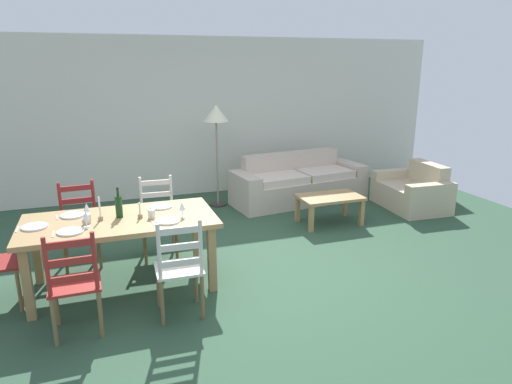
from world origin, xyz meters
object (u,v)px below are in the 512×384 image
object	(u,v)px
dining_chair_far_left	(80,224)
wine_bottle	(119,206)
dining_table	(120,227)
armchair_upholstered	(414,192)
coffee_cup_secondary	(87,218)
couch	(297,184)
dining_chair_near_left	(74,284)
wine_glass_near_right	(182,207)
coffee_cup_primary	(152,214)
wine_glass_near_left	(86,216)
coffee_table	(330,200)
standing_lamp	(216,119)
dining_chair_far_right	(158,217)
wine_glass_far_left	(87,208)
dining_chair_near_right	(179,268)

from	to	relation	value
dining_chair_far_left	wine_bottle	xyz separation A→B (m)	(0.42, -0.71, 0.39)
dining_table	dining_chair_far_left	size ratio (longest dim) A/B	1.98
dining_chair_far_left	armchair_upholstered	xyz separation A→B (m)	(5.03, 0.52, -0.23)
dining_chair_far_left	dining_table	bearing A→B (deg)	-61.21
coffee_cup_secondary	couch	size ratio (longest dim) A/B	0.04
dining_table	dining_chair_near_left	size ratio (longest dim) A/B	1.98
wine_glass_near_right	dining_table	bearing A→B (deg)	165.69
coffee_cup_primary	armchair_upholstered	size ratio (longest dim) A/B	0.07
wine_glass_near_left	coffee_cup_secondary	bearing A→B (deg)	86.41
coffee_cup_secondary	dining_chair_far_left	bearing A→B (deg)	98.59
coffee_table	couch	bearing A→B (deg)	88.17
wine_bottle	standing_lamp	distance (m)	2.95
dining_table	coffee_table	size ratio (longest dim) A/B	2.11
dining_chair_far_left	coffee_cup_secondary	distance (m)	0.86
wine_bottle	dining_chair_far_right	bearing A→B (deg)	55.28
dining_chair_far_right	wine_glass_far_left	xyz separation A→B (m)	(-0.77, -0.59, 0.38)
dining_chair_near_right	wine_glass_near_right	world-z (taller)	dining_chair_near_right
wine_glass_far_left	standing_lamp	world-z (taller)	standing_lamp
coffee_cup_secondary	coffee_table	xyz separation A→B (m)	(3.25, 1.06, -0.44)
dining_chair_far_right	coffee_table	bearing A→B (deg)	7.48
armchair_upholstered	wine_glass_near_right	bearing A→B (deg)	-160.15
coffee_cup_secondary	wine_glass_near_right	bearing A→B (deg)	-8.37
wine_glass_far_left	couch	bearing A→B (deg)	32.96
dining_chair_near_left	couch	world-z (taller)	dining_chair_near_left
coffee_cup_secondary	coffee_table	bearing A→B (deg)	18.15
dining_chair_far_left	couch	distance (m)	3.72
coffee_cup_secondary	couch	distance (m)	4.03
wine_glass_near_left	wine_glass_far_left	size ratio (longest dim) A/B	1.00
dining_table	coffee_cup_secondary	world-z (taller)	coffee_cup_secondary
wine_glass_near_right	dining_chair_near_right	bearing A→B (deg)	-104.07
wine_glass_far_left	couch	world-z (taller)	wine_glass_far_left
dining_chair_far_left	armchair_upholstered	world-z (taller)	dining_chair_far_left
coffee_cup_primary	armchair_upholstered	world-z (taller)	coffee_cup_primary
dining_chair_far_right	armchair_upholstered	bearing A→B (deg)	7.85
dining_chair_near_right	couch	size ratio (longest dim) A/B	0.41
wine_glass_near_left	standing_lamp	world-z (taller)	standing_lamp
wine_glass_near_left	dining_chair_far_right	bearing A→B (deg)	48.15
dining_chair_far_right	armchair_upholstered	world-z (taller)	dining_chair_far_right
coffee_table	wine_glass_near_right	bearing A→B (deg)	-152.84
dining_table	dining_chair_far_left	bearing A→B (deg)	118.79
dining_table	coffee_cup_secondary	xyz separation A→B (m)	(-0.30, -0.02, 0.13)
dining_chair_near_left	armchair_upholstered	world-z (taller)	dining_chair_near_left
dining_table	dining_chair_near_left	xyz separation A→B (m)	(-0.43, -0.78, -0.19)
armchair_upholstered	dining_chair_near_right	bearing A→B (deg)	-153.71
dining_table	dining_chair_far_right	bearing A→B (deg)	57.18
standing_lamp	dining_table	bearing A→B (deg)	-123.92
wine_bottle	wine_glass_near_left	size ratio (longest dim) A/B	1.96
dining_chair_far_right	coffee_cup_secondary	distance (m)	1.11
dining_table	coffee_cup_secondary	distance (m)	0.33
dining_chair_near_left	wine_glass_near_left	xyz separation A→B (m)	(0.12, 0.63, 0.38)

